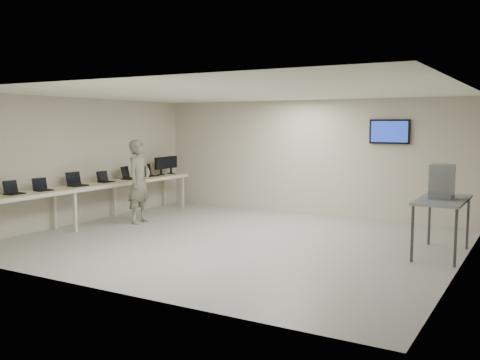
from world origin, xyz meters
The scene contains 13 objects.
room centered at (0.03, 0.06, 1.41)m, with size 8.01×7.01×2.81m.
workbench centered at (-3.59, 0.00, 0.83)m, with size 0.76×6.00×0.90m.
laptop_0 centered at (-3.64, -2.10, 0.97)m, with size 0.28×0.33×0.26m.
laptop_1 centered at (-3.60, -1.46, 0.97)m, with size 0.32×0.36×0.25m.
laptop_2 centered at (-3.62, -0.55, 0.98)m, with size 0.34×0.40×0.30m.
laptop_3 centered at (-3.64, 0.31, 0.97)m, with size 0.29×0.34×0.25m.
laptop_4 centered at (-3.66, 1.12, 0.98)m, with size 0.41×0.45×0.30m.
laptop_5 centered at (-3.66, 1.88, 0.98)m, with size 0.34×0.41×0.31m.
monitor_near centered at (-3.60, 2.33, 1.18)m, with size 0.21×0.47×0.46m.
monitor_far centered at (-3.60, 2.75, 1.18)m, with size 0.21×0.47×0.47m.
soldier centered at (-2.81, 0.55, 0.94)m, with size 0.68×0.45×1.87m, color #5C6151.
side_table centered at (3.60, 0.79, 0.90)m, with size 0.75×1.62×0.97m.
storage_bins centered at (3.58, 0.79, 1.26)m, with size 0.36×0.41×0.58m.
Camera 1 is at (5.09, -8.63, 2.22)m, focal length 40.00 mm.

